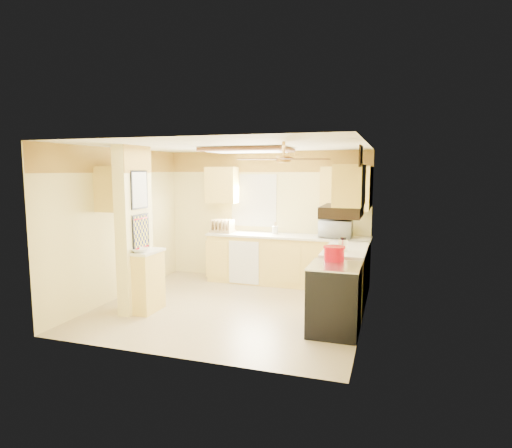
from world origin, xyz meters
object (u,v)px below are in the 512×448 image
(bowl, at_px, (140,250))
(dutch_oven, at_px, (334,253))
(microwave, at_px, (336,229))
(kettle, at_px, (343,245))
(stove, at_px, (335,298))

(bowl, height_order, dutch_oven, dutch_oven)
(microwave, bearing_deg, kettle, 104.39)
(stove, distance_m, bowl, 2.88)
(stove, height_order, dutch_oven, dutch_oven)
(stove, height_order, microwave, microwave)
(bowl, bearing_deg, dutch_oven, 8.17)
(stove, xyz_separation_m, dutch_oven, (-0.05, 0.25, 0.56))
(microwave, height_order, dutch_oven, microwave)
(microwave, bearing_deg, stove, 99.74)
(dutch_oven, xyz_separation_m, kettle, (0.05, 0.58, 0.02))
(bowl, distance_m, dutch_oven, 2.81)
(stove, relative_size, microwave, 1.61)
(bowl, distance_m, kettle, 3.00)
(stove, bearing_deg, microwave, 97.30)
(kettle, bearing_deg, stove, -90.14)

